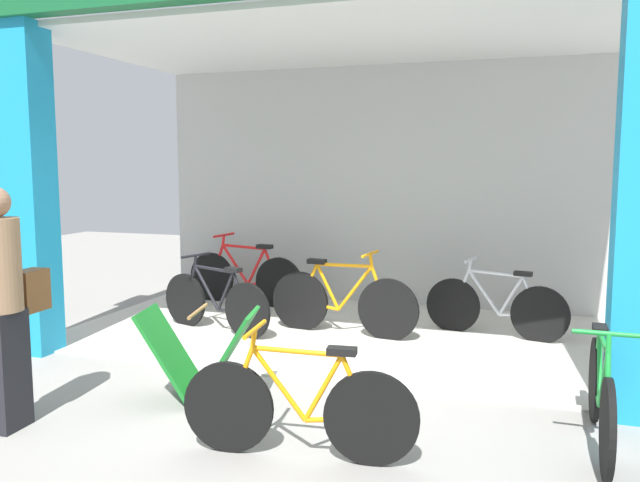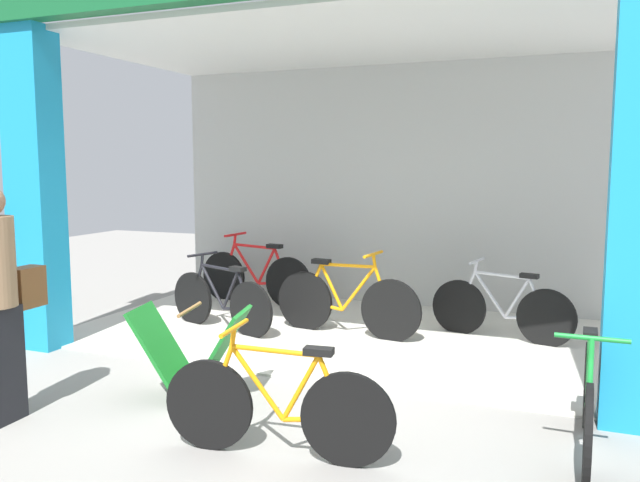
% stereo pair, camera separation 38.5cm
% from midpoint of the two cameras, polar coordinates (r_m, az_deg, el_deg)
% --- Properties ---
extents(ground_plane, '(20.22, 20.22, 0.00)m').
position_cam_midpoint_polar(ground_plane, '(5.87, -4.57, -12.16)').
color(ground_plane, gray).
rests_on(ground_plane, ground).
extents(shop_facade, '(6.31, 3.70, 4.02)m').
position_cam_midpoint_polar(shop_facade, '(7.21, 0.76, 8.82)').
color(shop_facade, beige).
rests_on(shop_facade, ground).
extents(bicycle_inside_0, '(1.75, 0.48, 0.97)m').
position_cam_midpoint_polar(bicycle_inside_0, '(8.80, -7.94, -3.22)').
color(bicycle_inside_0, black).
rests_on(bicycle_inside_0, ground).
extents(bicycle_inside_1, '(1.55, 0.44, 0.87)m').
position_cam_midpoint_polar(bicycle_inside_1, '(7.32, 13.88, -5.71)').
color(bicycle_inside_1, black).
rests_on(bicycle_inside_1, ground).
extents(bicycle_inside_2, '(1.74, 0.48, 0.96)m').
position_cam_midpoint_polar(bicycle_inside_2, '(7.19, 0.45, -5.43)').
color(bicycle_inside_2, black).
rests_on(bicycle_inside_2, ground).
extents(bicycle_inside_3, '(1.55, 0.56, 0.88)m').
position_cam_midpoint_polar(bicycle_inside_3, '(7.45, -10.75, -5.37)').
color(bicycle_inside_3, black).
rests_on(bicycle_inside_3, ground).
extents(bicycle_parked_0, '(0.43, 1.58, 0.87)m').
position_cam_midpoint_polar(bicycle_parked_0, '(4.79, 21.52, -12.69)').
color(bicycle_parked_0, black).
rests_on(bicycle_parked_0, ground).
extents(bicycle_parked_1, '(1.56, 0.43, 0.86)m').
position_cam_midpoint_polar(bicycle_parked_1, '(4.30, -4.54, -14.54)').
color(bicycle_parked_1, black).
rests_on(bicycle_parked_1, ground).
extents(sandwich_board_sign, '(1.00, 0.67, 0.76)m').
position_cam_midpoint_polar(sandwich_board_sign, '(5.38, -12.76, -9.90)').
color(sandwich_board_sign, '#197226').
rests_on(sandwich_board_sign, ground).
extents(pedestrian_0, '(0.32, 0.60, 1.76)m').
position_cam_midpoint_polar(pedestrian_0, '(5.23, -28.24, -5.03)').
color(pedestrian_0, black).
rests_on(pedestrian_0, ground).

